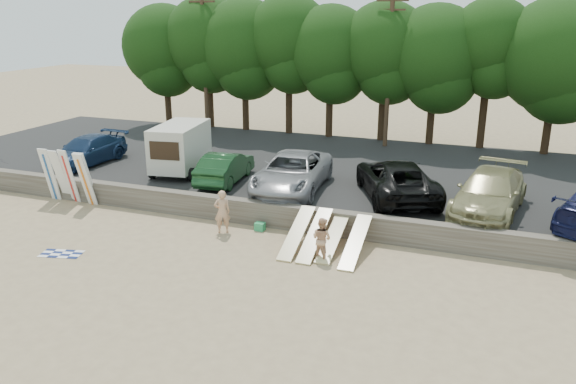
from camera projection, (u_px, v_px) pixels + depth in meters
name	position (u px, v px, depth m)	size (l,w,h in m)	color
ground	(243.00, 255.00, 20.35)	(120.00, 120.00, 0.00)	tan
seawall	(274.00, 215.00, 22.87)	(44.00, 0.50, 1.00)	#6B6356
parking_lot	(326.00, 172.00, 29.60)	(44.00, 14.50, 0.70)	#282828
treeline	(357.00, 48.00, 34.16)	(33.35, 6.50, 8.84)	#382616
utility_poles	(389.00, 66.00, 32.28)	(25.80, 0.26, 9.00)	#473321
box_trailer	(180.00, 146.00, 27.72)	(2.66, 4.08, 2.44)	beige
car_0	(87.00, 151.00, 29.53)	(2.03, 4.99, 1.45)	#142848
car_1	(225.00, 167.00, 26.41)	(1.52, 4.37, 1.44)	#17401D
car_2	(292.00, 172.00, 25.15)	(2.74, 5.95, 1.65)	gray
car_3	(396.00, 179.00, 24.19)	(2.74, 5.94, 1.65)	black
car_4	(490.00, 193.00, 22.32)	(2.33, 5.73, 1.66)	#8C8759
surfboard_upright_0	(50.00, 174.00, 25.74)	(0.50, 0.06, 2.60)	white
surfboard_upright_1	(61.00, 176.00, 25.63)	(0.50, 0.06, 2.60)	white
surfboard_upright_2	(69.00, 176.00, 25.46)	(0.50, 0.06, 2.60)	white
surfboard_upright_3	(86.00, 178.00, 25.31)	(0.50, 0.06, 2.60)	white
surfboard_upright_4	(85.00, 180.00, 24.99)	(0.50, 0.06, 2.60)	white
surfboard_low_0	(297.00, 233.00, 20.81)	(0.56, 3.00, 0.07)	#D5C386
surfboard_low_1	(315.00, 235.00, 20.58)	(0.56, 3.00, 0.07)	#D5C386
surfboard_low_2	(333.00, 237.00, 20.65)	(0.56, 3.00, 0.07)	#D5C386
surfboard_low_3	(356.00, 242.00, 20.09)	(0.56, 3.00, 0.07)	#D5C386
beachgoer_a	(222.00, 212.00, 22.13)	(0.64, 0.42, 1.76)	tan
beachgoer_b	(322.00, 239.00, 19.72)	(0.76, 0.59, 1.57)	tan
cooler	(260.00, 227.00, 22.56)	(0.38, 0.30, 0.32)	#299959
gear_bag	(330.00, 239.00, 21.45)	(0.30, 0.25, 0.22)	#CA4C17
beach_towel	(61.00, 254.00, 20.40)	(1.50, 1.50, 0.00)	white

